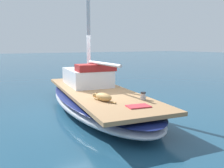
{
  "coord_description": "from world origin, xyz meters",
  "views": [
    {
      "loc": [
        -3.53,
        -7.15,
        2.16
      ],
      "look_at": [
        0.0,
        -1.0,
        1.01
      ],
      "focal_mm": 38.67,
      "sensor_mm": 36.0,
      "label": 1
    }
  ],
  "objects_px": {
    "dog_tan": "(103,97)",
    "deck_towel": "(138,106)",
    "sailboat_main": "(97,100)",
    "deck_winch": "(143,96)"
  },
  "relations": [
    {
      "from": "sailboat_main",
      "to": "dog_tan",
      "type": "xyz_separation_m",
      "value": [
        -0.56,
        -1.47,
        0.43
      ]
    },
    {
      "from": "dog_tan",
      "to": "deck_winch",
      "type": "relative_size",
      "value": 4.51
    },
    {
      "from": "dog_tan",
      "to": "deck_winch",
      "type": "height_order",
      "value": "dog_tan"
    },
    {
      "from": "sailboat_main",
      "to": "deck_towel",
      "type": "distance_m",
      "value": 2.52
    },
    {
      "from": "sailboat_main",
      "to": "dog_tan",
      "type": "height_order",
      "value": "dog_tan"
    },
    {
      "from": "dog_tan",
      "to": "deck_towel",
      "type": "bearing_deg",
      "value": -66.09
    },
    {
      "from": "dog_tan",
      "to": "deck_towel",
      "type": "relative_size",
      "value": 1.69
    },
    {
      "from": "deck_winch",
      "to": "deck_towel",
      "type": "xyz_separation_m",
      "value": [
        -0.59,
        -0.59,
        -0.08
      ]
    },
    {
      "from": "sailboat_main",
      "to": "deck_winch",
      "type": "height_order",
      "value": "deck_winch"
    },
    {
      "from": "deck_towel",
      "to": "dog_tan",
      "type": "bearing_deg",
      "value": 113.91
    }
  ]
}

